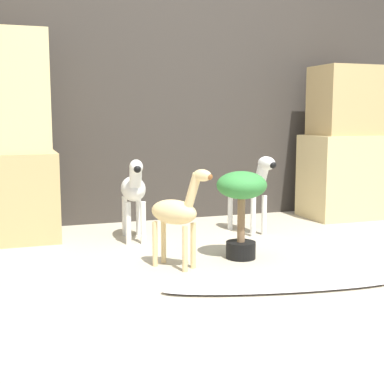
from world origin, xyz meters
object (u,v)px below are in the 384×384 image
zebra_right (250,185)px  giraffe_figurine (177,212)px  surfboard (281,285)px  zebra_left (134,189)px  potted_palm_front (241,198)px

zebra_right → giraffe_figurine: (-0.76, -0.68, -0.04)m
zebra_right → surfboard: size_ratio=0.46×
zebra_left → giraffe_figurine: size_ratio=1.01×
zebra_right → giraffe_figurine: bearing=-137.9°
zebra_right → giraffe_figurine: zebra_right is taller
giraffe_figurine → surfboard: giraffe_figurine is taller
zebra_right → potted_palm_front: (-0.34, -0.61, 0.01)m
zebra_right → giraffe_figurine: 1.02m
zebra_left → giraffe_figurine: zebra_left is taller
surfboard → potted_palm_front: bearing=86.0°
zebra_right → zebra_left: size_ratio=1.00×
giraffe_figurine → potted_palm_front: giraffe_figurine is taller
zebra_right → potted_palm_front: 0.70m
zebra_left → giraffe_figurine: (0.08, -0.71, -0.04)m
giraffe_figurine → potted_palm_front: 0.42m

